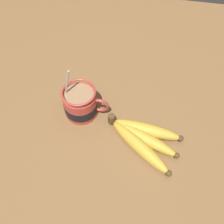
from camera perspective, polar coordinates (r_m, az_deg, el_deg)
The scene contains 3 objects.
table at distance 78.35cm, azimuth -0.84°, elevation 0.83°, with size 122.19×122.19×3.69cm.
coffee_mug at distance 72.48cm, azimuth -7.14°, elevation 1.94°, with size 13.99×9.82×17.38cm.
banana_bunch at distance 69.16cm, azimuth 7.21°, elevation -5.95°, with size 21.51×16.10×4.32cm.
Camera 1 is at (9.27, -43.90, 66.08)cm, focal length 40.00 mm.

